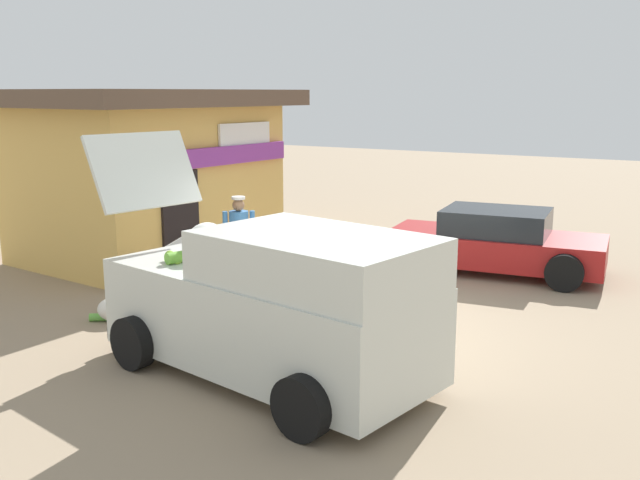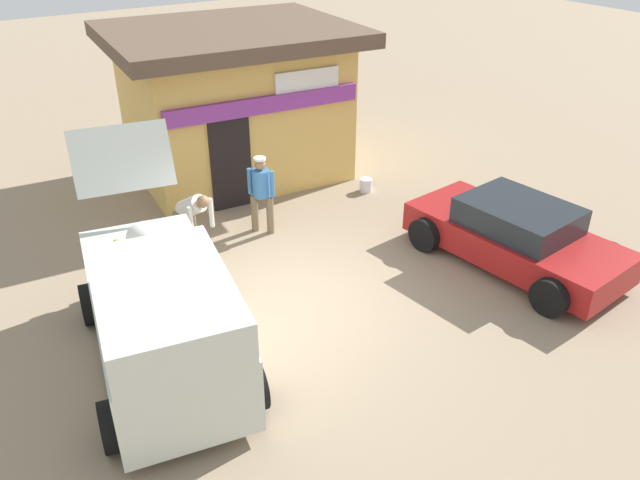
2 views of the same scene
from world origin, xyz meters
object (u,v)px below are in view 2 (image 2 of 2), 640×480
object	(u,v)px
parked_sedan	(515,235)
paint_bucket	(366,185)
vendor_standing	(261,190)
storefront_bar	(234,100)
unloaded_banana_pile	(134,249)
customer_bending	(191,214)
delivery_van	(161,313)

from	to	relation	value
parked_sedan	paint_bucket	distance (m)	4.10
vendor_standing	storefront_bar	bearing A→B (deg)	73.12
unloaded_banana_pile	paint_bucket	size ratio (longest dim) A/B	2.56
customer_bending	paint_bucket	bearing A→B (deg)	6.92
parked_sedan	unloaded_banana_pile	world-z (taller)	parked_sedan
parked_sedan	customer_bending	size ratio (longest dim) A/B	3.14
delivery_van	unloaded_banana_pile	bearing A→B (deg)	80.29
customer_bending	parked_sedan	bearing A→B (deg)	-35.50
delivery_van	unloaded_banana_pile	distance (m)	3.47
unloaded_banana_pile	vendor_standing	bearing A→B (deg)	-8.75
storefront_bar	parked_sedan	bearing A→B (deg)	-69.96
storefront_bar	delivery_van	bearing A→B (deg)	-123.96
delivery_van	customer_bending	xyz separation A→B (m)	(1.62, 2.86, -0.09)
storefront_bar	parked_sedan	world-z (taller)	storefront_bar
parked_sedan	storefront_bar	bearing A→B (deg)	110.04
vendor_standing	customer_bending	world-z (taller)	vendor_standing
parked_sedan	paint_bucket	world-z (taller)	parked_sedan
parked_sedan	vendor_standing	xyz separation A→B (m)	(-3.40, 3.59, 0.35)
vendor_standing	delivery_van	bearing A→B (deg)	-136.85
unloaded_banana_pile	customer_bending	bearing A→B (deg)	-24.38
storefront_bar	customer_bending	size ratio (longest dim) A/B	4.27
vendor_standing	unloaded_banana_pile	distance (m)	2.70
vendor_standing	unloaded_banana_pile	xyz separation A→B (m)	(-2.57, 0.39, -0.76)
storefront_bar	paint_bucket	distance (m)	3.71
delivery_van	unloaded_banana_pile	size ratio (longest dim) A/B	6.20
vendor_standing	customer_bending	xyz separation A→B (m)	(-1.52, -0.08, -0.07)
parked_sedan	customer_bending	world-z (taller)	customer_bending
customer_bending	paint_bucket	xyz separation A→B (m)	(4.45, 0.54, -0.70)
storefront_bar	vendor_standing	distance (m)	3.38
delivery_van	paint_bucket	world-z (taller)	delivery_van
paint_bucket	vendor_standing	bearing A→B (deg)	-171.07
vendor_standing	paint_bucket	distance (m)	3.07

